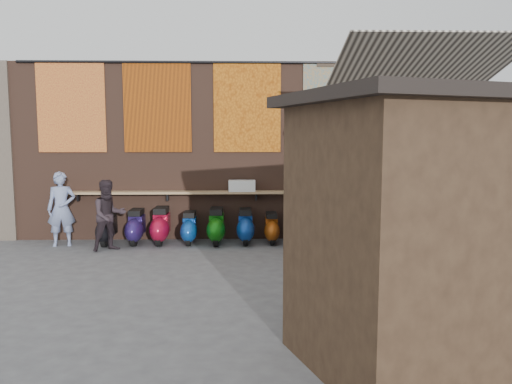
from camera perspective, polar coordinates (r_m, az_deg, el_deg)
ground at (r=9.12m, az=-2.72°, el=-8.59°), size 70.00×70.00×0.00m
brick_wall at (r=11.51m, az=-2.51°, el=4.63°), size 10.00×0.40×4.00m
pier_left at (r=12.71m, az=-26.73°, el=4.12°), size 0.50×0.50×4.00m
pier_right at (r=12.56m, az=22.02°, el=4.32°), size 0.50×0.50×4.00m
eating_counter at (r=11.21m, az=-2.52°, el=-0.04°), size 8.00×0.32×0.05m
shelf_box at (r=11.16m, az=-1.62°, el=0.71°), size 0.59×0.27×0.25m
tapestry_redgold at (r=11.92m, az=-20.37°, el=9.11°), size 1.50×0.02×2.00m
tapestry_sun at (r=11.46m, az=-11.21°, el=9.51°), size 1.50×0.02×2.00m
tapestry_orange at (r=11.30m, az=-1.01°, el=9.67°), size 1.50×0.02×2.00m
tapestry_multi at (r=11.50m, az=9.14°, el=9.54°), size 1.50×0.02×2.00m
hang_rail at (r=11.39m, az=-2.58°, el=14.59°), size 9.50×0.06×0.06m
scooter_stool_0 at (r=11.34m, az=-16.63°, el=-3.97°), size 0.35×0.77×0.73m
scooter_stool_1 at (r=11.26m, az=-13.55°, el=-3.90°), size 0.36×0.79×0.76m
scooter_stool_2 at (r=11.15m, az=-10.80°, el=-3.81°), size 0.38×0.84×0.80m
scooter_stool_3 at (r=11.06m, az=-7.60°, el=-4.09°), size 0.33×0.74×0.70m
scooter_stool_4 at (r=10.97m, az=-4.54°, el=-3.93°), size 0.37×0.82×0.78m
scooter_stool_5 at (r=11.00m, az=-1.22°, el=-3.95°), size 0.36×0.80×0.76m
scooter_stool_6 at (r=11.04m, az=1.79°, el=-4.15°), size 0.32×0.71×0.67m
scooter_stool_7 at (r=11.02m, az=4.80°, el=-4.05°), size 0.34×0.76×0.72m
scooter_stool_8 at (r=11.18m, az=8.19°, el=-3.88°), size 0.35×0.78×0.75m
diner_left at (r=11.49m, az=-21.34°, el=-1.81°), size 0.66×0.51×1.61m
diner_right at (r=10.69m, az=-16.47°, el=-2.59°), size 0.90×0.86×1.47m
shopper_navy at (r=10.25m, az=21.26°, el=-2.39°), size 1.05×0.51×1.73m
shopper_grey at (r=8.87m, az=18.70°, el=-3.58°), size 1.30×1.16×1.74m
shopper_tan at (r=10.00m, az=6.35°, el=-2.82°), size 0.76×0.88×1.52m
market_stall at (r=5.44m, az=19.16°, el=-4.84°), size 2.92×2.54×2.66m
stall_roof at (r=5.36m, az=19.72°, el=9.94°), size 3.29×2.90×0.12m
stall_sign at (r=6.12m, az=13.68°, el=2.21°), size 1.15×0.43×0.50m
stall_shelf at (r=6.26m, az=13.45°, el=-6.57°), size 1.96×0.76×0.06m
awning_canvas at (r=10.32m, az=17.60°, el=12.75°), size 3.20×3.28×0.97m
awning_ledger at (r=11.88m, az=15.09°, el=13.90°), size 3.30×0.08×0.12m
awning_header at (r=8.88m, az=20.72°, el=10.66°), size 3.00×0.08×0.08m
awning_post_left at (r=8.46m, az=11.50°, el=0.80°), size 0.09×0.09×3.10m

